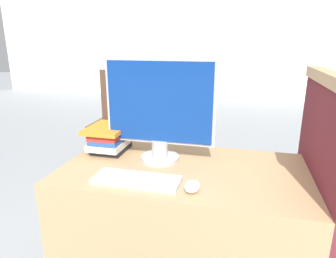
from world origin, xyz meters
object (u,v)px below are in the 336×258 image
object	(u,v)px
monitor	(160,109)
keyboard	(137,180)
book_stack	(109,139)
mouse	(192,186)
far_chair	(117,113)

from	to	relation	value
monitor	keyboard	distance (m)	0.36
monitor	book_stack	bearing A→B (deg)	172.06
monitor	mouse	distance (m)	0.43
keyboard	far_chair	distance (m)	2.11
keyboard	book_stack	bearing A→B (deg)	130.96
far_chair	mouse	bearing A→B (deg)	-20.90
monitor	book_stack	world-z (taller)	monitor
mouse	monitor	bearing A→B (deg)	126.65
monitor	mouse	world-z (taller)	monitor
mouse	book_stack	xyz separation A→B (m)	(-0.50, 0.32, 0.05)
far_chair	monitor	bearing A→B (deg)	-21.89
mouse	book_stack	distance (m)	0.60
keyboard	book_stack	world-z (taller)	book_stack
keyboard	book_stack	distance (m)	0.40
book_stack	far_chair	world-z (taller)	far_chair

